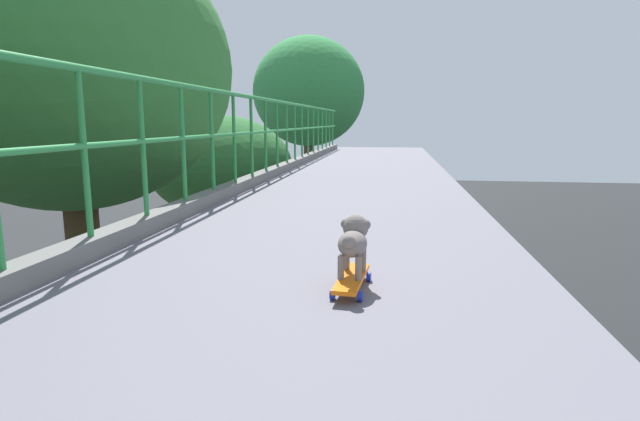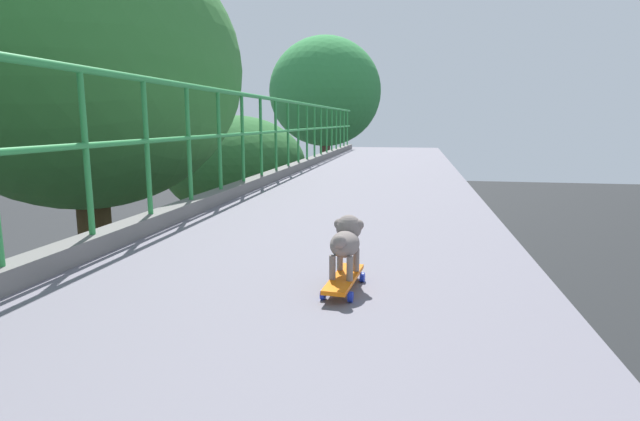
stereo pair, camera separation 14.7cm
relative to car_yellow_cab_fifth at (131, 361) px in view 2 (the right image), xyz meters
name	(u,v)px [view 2 (the right image)]	position (x,y,z in m)	size (l,w,h in m)	color
car_yellow_cab_fifth	(131,361)	(0.00, 0.00, 0.00)	(2.01, 4.33, 1.53)	yellow
car_blue_sixth	(126,294)	(-2.96, 4.60, 0.07)	(1.78, 4.23, 1.49)	navy
car_silver_seventh	(234,277)	(0.20, 7.28, 0.07)	(1.93, 4.54, 1.51)	#ACB7B5
city_bus	(250,201)	(-3.29, 19.94, 1.07)	(2.48, 10.15, 3.01)	beige
roadside_tree_mid	(83,75)	(2.39, -4.50, 6.91)	(4.62, 4.62, 9.69)	#49371E
roadside_tree_far	(235,168)	(2.26, 2.13, 4.94)	(3.97, 3.97, 7.06)	#543720
roadside_tree_farthest	(325,93)	(2.61, 14.72, 7.67)	(5.68, 5.68, 11.14)	brown
toy_skateboard	(344,280)	(6.81, -8.61, 5.36)	(0.21, 0.55, 0.08)	orange
small_dog	(346,239)	(6.82, -8.55, 5.58)	(0.19, 0.38, 0.33)	slate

